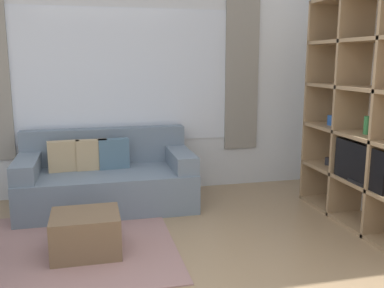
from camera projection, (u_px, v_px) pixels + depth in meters
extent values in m
cube|color=silver|center=(124.00, 84.00, 5.21)|extent=(6.04, 0.07, 2.70)
cube|color=silver|center=(124.00, 76.00, 5.15)|extent=(2.66, 0.01, 1.60)
cube|color=gray|center=(242.00, 75.00, 5.48)|extent=(0.44, 0.03, 1.90)
cube|color=silver|center=(382.00, 90.00, 4.31)|extent=(0.07, 4.20, 2.70)
cube|color=gray|center=(43.00, 250.00, 3.74)|extent=(2.29, 1.76, 0.01)
cube|color=#997A56|center=(351.00, 109.00, 4.41)|extent=(0.42, 0.04, 2.29)
cube|color=#997A56|center=(321.00, 104.00, 4.99)|extent=(0.42, 0.04, 2.29)
cube|color=#997A56|center=(361.00, 223.00, 4.34)|extent=(0.42, 1.81, 0.04)
cube|color=#997A56|center=(364.00, 181.00, 4.26)|extent=(0.42, 1.81, 0.04)
cube|color=#997A56|center=(368.00, 136.00, 4.17)|extent=(0.42, 1.81, 0.04)
cube|color=#997A56|center=(372.00, 89.00, 4.08)|extent=(0.42, 1.81, 0.04)
cube|color=#997A56|center=(376.00, 40.00, 3.99)|extent=(0.42, 1.81, 0.04)
cube|color=black|center=(359.00, 164.00, 4.05)|extent=(0.04, 0.76, 0.39)
cube|color=black|center=(359.00, 182.00, 4.09)|extent=(0.10, 0.24, 0.03)
cylinder|color=#388947|center=(367.00, 125.00, 4.14)|extent=(0.06, 0.06, 0.18)
cylinder|color=#232328|center=(329.00, 161.00, 4.84)|extent=(0.09, 0.09, 0.08)
cube|color=#2856A8|center=(334.00, 120.00, 4.70)|extent=(0.10, 0.10, 0.11)
cube|color=slate|center=(108.00, 189.00, 4.81)|extent=(1.91, 0.97, 0.42)
cube|color=slate|center=(105.00, 146.00, 5.11)|extent=(1.91, 0.18, 0.42)
cube|color=slate|center=(27.00, 167.00, 4.56)|extent=(0.24, 0.91, 0.19)
cube|color=slate|center=(180.00, 159.00, 4.95)|extent=(0.24, 0.91, 0.19)
cube|color=slate|center=(114.00, 154.00, 4.87)|extent=(0.35, 0.16, 0.34)
cube|color=tan|center=(92.00, 155.00, 4.81)|extent=(0.34, 0.13, 0.34)
cube|color=tan|center=(64.00, 156.00, 4.74)|extent=(0.35, 0.16, 0.34)
cube|color=brown|center=(86.00, 234.00, 3.65)|extent=(0.57, 0.50, 0.36)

